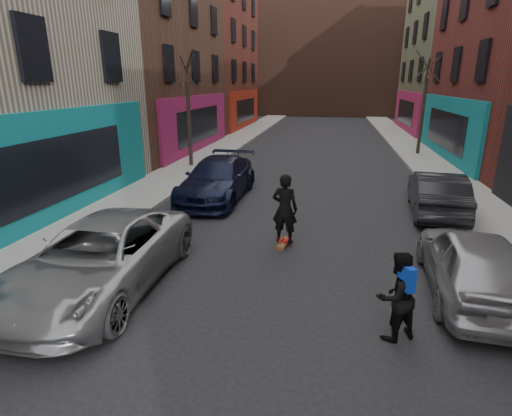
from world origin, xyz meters
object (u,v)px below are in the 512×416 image
at_px(parked_left_end, 217,179).
at_px(parked_right_end, 437,193).
at_px(parked_right_far, 473,263).
at_px(skateboarder, 285,209).
at_px(skateboard, 284,243).
at_px(tree_right_far, 425,96).
at_px(parked_left_far, 101,257).
at_px(pedestrian, 397,296).
at_px(tree_left_far, 188,101).

bearing_deg(parked_left_end, parked_right_end, -2.58).
height_order(parked_right_far, skateboarder, skateboarder).
distance_m(parked_right_far, skateboard, 4.64).
bearing_deg(parked_right_far, skateboarder, -21.23).
xyz_separation_m(parked_left_end, parked_right_far, (7.25, -6.09, -0.03)).
bearing_deg(tree_right_far, parked_left_end, -129.54).
xyz_separation_m(parked_left_far, skateboard, (3.56, 3.12, -0.70)).
distance_m(parked_left_end, skateboard, 5.23).
relative_size(tree_right_far, skateboard, 8.50).
bearing_deg(pedestrian, parked_left_end, -87.23).
height_order(tree_left_far, skateboarder, tree_left_far).
bearing_deg(skateboard, tree_right_far, 77.01).
relative_size(tree_left_far, skateboarder, 3.39).
distance_m(tree_right_far, skateboarder, 16.96).
bearing_deg(tree_left_far, skateboard, -57.48).
bearing_deg(parked_left_far, parked_left_end, 85.90).
bearing_deg(parked_left_far, skateboard, 40.86).
height_order(parked_left_far, pedestrian, pedestrian).
height_order(tree_left_far, parked_right_end, tree_left_far).
xyz_separation_m(parked_right_end, skateboard, (-4.72, -3.72, -0.68)).
bearing_deg(pedestrian, tree_right_far, -133.31).
bearing_deg(pedestrian, parked_right_end, -139.08).
bearing_deg(parked_right_far, tree_right_far, -93.30).
distance_m(parked_left_far, skateboard, 4.78).
relative_size(tree_left_far, parked_left_end, 1.23).
relative_size(tree_left_far, parked_left_far, 1.21).
distance_m(parked_right_far, parked_right_end, 5.68).
height_order(parked_right_far, skateboard, parked_right_far).
relative_size(tree_right_far, parked_left_end, 1.29).
height_order(parked_left_far, skateboard, parked_left_far).
bearing_deg(parked_right_end, parked_left_end, 2.30).
relative_size(parked_left_far, skateboarder, 2.80).
bearing_deg(tree_right_far, skateboard, -112.11).
xyz_separation_m(parked_right_far, skateboarder, (-4.16, 1.94, 0.32)).
xyz_separation_m(parked_right_far, parked_right_end, (0.55, 5.65, -0.01)).
bearing_deg(tree_left_far, parked_right_end, -28.34).
xyz_separation_m(parked_left_far, parked_right_far, (7.73, 1.18, -0.01)).
xyz_separation_m(tree_left_far, parked_right_far, (10.25, -11.48, -2.64)).
distance_m(skateboard, pedestrian, 4.53).
xyz_separation_m(parked_left_far, pedestrian, (5.94, -0.66, 0.07)).
xyz_separation_m(tree_left_far, pedestrian, (8.47, -13.32, -2.56)).
xyz_separation_m(parked_right_end, skateboarder, (-4.72, -3.72, 0.33)).
height_order(parked_left_far, parked_right_end, parked_left_far).
distance_m(tree_right_far, skateboard, 17.13).
distance_m(parked_left_far, parked_left_end, 7.29).
bearing_deg(parked_left_end, tree_left_far, 119.77).
xyz_separation_m(tree_left_far, parked_right_end, (10.80, -5.83, -2.65)).
relative_size(parked_left_far, parked_left_end, 1.02).
distance_m(parked_right_end, skateboarder, 6.01).
bearing_deg(tree_right_far, parked_right_end, -97.71).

